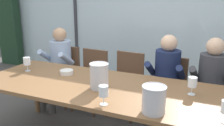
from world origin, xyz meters
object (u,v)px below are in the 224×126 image
Objects in this scene: chair_right_of_center at (169,85)px; person_pale_blue_shirt at (58,62)px; ice_bucket_primary at (154,99)px; wine_glass_by_right_taster at (27,62)px; chair_left_of_center at (92,75)px; ice_bucket_secondary at (99,76)px; dining_table at (99,90)px; wine_glass_center_pour at (104,91)px; chair_near_curtain at (65,70)px; wine_glass_near_bucket at (192,83)px; tasting_bowl at (67,72)px; chair_center at (127,79)px; person_navy_polo at (166,76)px; chair_near_window_right at (213,91)px; person_charcoal_jacket at (211,82)px.

chair_right_of_center is 0.74× the size of person_pale_blue_shirt.
wine_glass_by_right_taster is at bearing 165.08° from ice_bucket_primary.
ice_bucket_primary reaches higher than wine_glass_by_right_taster.
ice_bucket_primary is at bearing -42.10° from chair_left_of_center.
ice_bucket_secondary reaches higher than chair_left_of_center.
wine_glass_center_pour is at bearing -58.09° from dining_table.
chair_near_curtain is 1.93m from wine_glass_center_pour.
ice_bucket_secondary is 0.39m from wine_glass_center_pour.
chair_right_of_center is at bearing 113.87° from wine_glass_near_bucket.
chair_near_curtain is 2.23m from ice_bucket_primary.
tasting_bowl is (-0.56, 0.25, -0.11)m from ice_bucket_secondary.
tasting_bowl is (-0.49, -0.78, 0.27)m from chair_center.
person_navy_polo reaches higher than wine_glass_center_pour.
chair_center is 1.43m from wine_glass_center_pour.
chair_near_window_right is 1.52m from ice_bucket_secondary.
person_navy_polo reaches higher than chair_right_of_center.
ice_bucket_primary reaches higher than chair_near_curtain.
wine_glass_center_pour is 1.00× the size of wine_glass_by_right_taster.
wine_glass_near_bucket reaches higher than tasting_bowl.
person_navy_polo is at bearing 1.21° from person_pale_blue_shirt.
dining_table is 2.22× the size of person_pale_blue_shirt.
chair_near_window_right is (1.15, -0.02, 0.00)m from chair_center.
wine_glass_center_pour is (-0.86, -1.34, 0.36)m from chair_near_window_right.
chair_near_window_right is at bearing 5.01° from person_pale_blue_shirt.
person_charcoal_jacket is 6.93× the size of wine_glass_by_right_taster.
tasting_bowl is at bearing -153.46° from person_charcoal_jacket.
person_charcoal_jacket is 1.37m from ice_bucket_secondary.
person_charcoal_jacket reaches higher than ice_bucket_primary.
person_charcoal_jacket reaches higher than dining_table.
person_navy_polo is 4.59× the size of ice_bucket_secondary.
wine_glass_by_right_taster is (-2.16, -0.85, 0.36)m from chair_near_window_right.
chair_center is at bearing -175.29° from chair_near_window_right.
person_pale_blue_shirt is 1.45m from ice_bucket_secondary.
person_pale_blue_shirt is (-1.07, -0.16, 0.17)m from chair_center.
dining_table is 3.02× the size of chair_right_of_center.
ice_bucket_secondary is at bearing -23.79° from tasting_bowl.
ice_bucket_primary reaches higher than chair_center.
person_charcoal_jacket is (2.18, 0.00, 0.00)m from person_pale_blue_shirt.
ice_bucket_secondary is (-0.64, 0.30, 0.02)m from ice_bucket_primary.
ice_bucket_secondary is at bearing 154.98° from ice_bucket_primary.
chair_left_of_center is 3.88× the size of ice_bucket_primary.
chair_center is at bearing 91.70° from dining_table.
chair_near_curtain is at bearing 139.17° from dining_table.
chair_center is 0.96m from tasting_bowl.
tasting_bowl is (0.06, -0.74, 0.27)m from chair_left_of_center.
person_charcoal_jacket is (2.16, -0.15, 0.17)m from chair_near_curtain.
dining_table is 0.22m from ice_bucket_secondary.
chair_near_window_right is at bearing 57.20° from wine_glass_center_pour.
wine_glass_center_pour is (1.34, -1.34, 0.36)m from chair_near_curtain.
chair_near_window_right is 0.74× the size of person_navy_polo.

